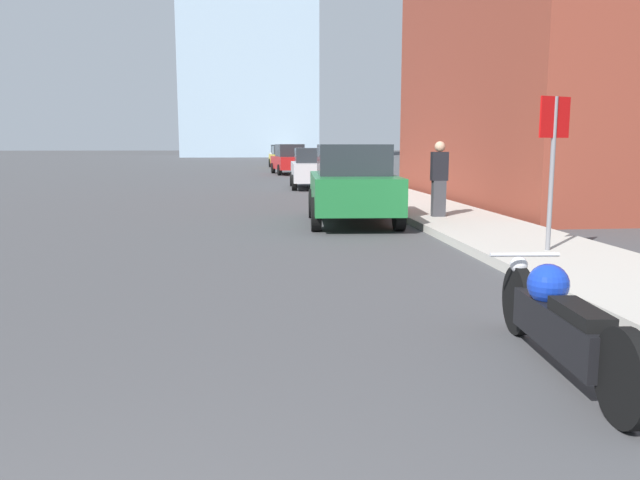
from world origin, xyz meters
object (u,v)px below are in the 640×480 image
object	(u,v)px
parked_car_silver	(314,168)
stop_sign	(553,147)
parked_car_white	(279,154)
pedestrian	(439,178)
motorcycle	(559,321)
parked_car_green	(353,184)
parked_car_red	(290,160)
parked_car_yellow	(282,157)

from	to	relation	value
parked_car_silver	stop_sign	bearing A→B (deg)	-81.02
parked_car_silver	parked_car_white	size ratio (longest dim) A/B	0.97
parked_car_silver	stop_sign	world-z (taller)	stop_sign
parked_car_white	pedestrian	distance (m)	45.87
motorcycle	stop_sign	distance (m)	5.13
parked_car_green	pedestrian	bearing A→B (deg)	1.93
parked_car_silver	pedestrian	world-z (taller)	pedestrian
parked_car_white	parked_car_green	bearing A→B (deg)	-89.76
parked_car_red	pedestrian	distance (m)	23.98
motorcycle	pedestrian	bearing A→B (deg)	83.70
motorcycle	parked_car_white	xyz separation A→B (m)	(0.04, 54.91, 0.47)
parked_car_red	parked_car_white	bearing A→B (deg)	83.70
parked_car_red	parked_car_white	size ratio (longest dim) A/B	1.07
parked_car_yellow	parked_car_white	bearing A→B (deg)	85.30
parked_car_green	parked_car_red	xyz separation A→B (m)	(-0.02, 23.84, -0.00)
motorcycle	parked_car_yellow	xyz separation A→B (m)	(-0.14, 43.81, 0.43)
parked_car_silver	parked_car_yellow	world-z (taller)	parked_car_yellow
parked_car_white	pedestrian	world-z (taller)	pedestrian
motorcycle	parked_car_silver	distance (m)	20.68
parked_car_green	parked_car_silver	size ratio (longest dim) A/B	0.94
parked_car_white	parked_car_yellow	bearing A→B (deg)	-90.43
parked_car_yellow	stop_sign	xyz separation A→B (m)	(2.24, -39.33, 0.88)
parked_car_yellow	parked_car_green	bearing A→B (deg)	-93.82
parked_car_green	parked_car_yellow	bearing A→B (deg)	93.79
parked_car_silver	parked_car_red	size ratio (longest dim) A/B	0.90
parked_car_silver	parked_car_yellow	xyz separation A→B (m)	(-0.21, 23.14, 0.02)
parked_car_yellow	parked_car_white	distance (m)	11.10
parked_car_red	pedestrian	bearing A→B (deg)	-91.06
parked_car_white	stop_sign	xyz separation A→B (m)	(2.06, -50.43, 0.85)
parked_car_red	parked_car_yellow	size ratio (longest dim) A/B	1.08
parked_car_yellow	pedestrian	bearing A→B (deg)	-90.65
motorcycle	parked_car_silver	size ratio (longest dim) A/B	0.61
parked_car_green	parked_car_yellow	xyz separation A→B (m)	(0.03, 34.68, -0.05)
parked_car_red	pedestrian	xyz separation A→B (m)	(1.95, -23.90, 0.13)
stop_sign	pedestrian	size ratio (longest dim) A/B	1.37
motorcycle	parked_car_red	distance (m)	32.98
parked_car_yellow	parked_car_white	xyz separation A→B (m)	(0.18, 11.10, 0.04)
parked_car_red	motorcycle	bearing A→B (deg)	-95.40
parked_car_silver	stop_sign	size ratio (longest dim) A/B	1.84
parked_car_yellow	stop_sign	world-z (taller)	stop_sign
parked_car_silver	parked_car_white	bearing A→B (deg)	91.91
parked_car_silver	pedestrian	distance (m)	11.73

